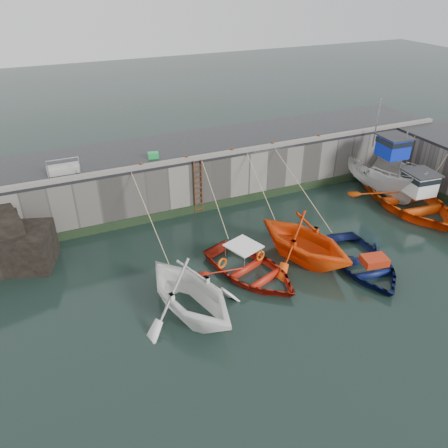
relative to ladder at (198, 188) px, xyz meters
name	(u,v)px	position (x,y,z in m)	size (l,w,h in m)	color
ground	(330,309)	(2.00, -9.91, -1.59)	(120.00, 120.00, 0.00)	black
quay_back	(214,167)	(2.00, 2.59, -0.09)	(30.00, 5.00, 3.00)	slate
road_back	(213,142)	(2.00, 2.59, 1.49)	(30.00, 5.00, 0.16)	black
kerb_back	(229,153)	(2.00, 0.24, 1.67)	(30.00, 0.30, 0.20)	slate
algae_back	(230,202)	(2.00, 0.05, -1.34)	(30.00, 0.08, 0.50)	black
ladder	(198,188)	(0.00, 0.00, 0.00)	(0.51, 0.08, 3.20)	#3F1E0F
boat_near_white	(190,312)	(-3.35, -7.72, -1.59)	(4.49, 5.21, 2.74)	white
boat_near_white_rope	(155,248)	(-3.35, -2.57, -1.59)	(0.04, 5.91, 3.10)	tan
boat_near_blue	(251,275)	(0.05, -6.47, -1.59)	(3.65, 5.12, 1.06)	#AD1E0E
boat_near_blue_rope	(213,228)	(0.05, -1.94, -1.59)	(0.04, 4.82, 3.10)	tan
boat_near_blacktrim	(302,258)	(2.94, -6.31, -1.59)	(4.52, 5.24, 2.76)	#FB4C0D
boat_near_blacktrim_rope	(260,217)	(2.94, -1.86, -1.59)	(0.04, 4.69, 3.10)	tan
boat_near_navy	(362,267)	(5.14, -8.06, -1.59)	(3.61, 5.06, 1.05)	#0A1443
boat_near_navy_rope	(301,216)	(5.14, -2.74, -1.59)	(0.04, 6.22, 3.10)	tan
boat_far_white	(381,172)	(11.50, -1.75, -0.42)	(3.16, 7.38, 5.79)	silver
boat_far_orange	(408,199)	(11.50, -4.23, -1.11)	(5.87, 7.71, 4.49)	#FE510D
fish_crate	(153,155)	(-2.04, 1.43, 1.72)	(0.57, 0.40, 0.31)	green
railing	(64,169)	(-6.75, 1.33, 1.77)	(1.60, 1.05, 1.00)	#A5A8AD
bollard_a	(141,165)	(-3.00, 0.34, 1.71)	(0.18, 0.18, 0.28)	#3F1E0F
bollard_b	(186,158)	(-0.50, 0.34, 1.71)	(0.18, 0.18, 0.28)	#3F1E0F
bollard_c	(232,151)	(2.20, 0.34, 1.71)	(0.18, 0.18, 0.28)	#3F1E0F
bollard_d	(272,144)	(4.80, 0.34, 1.71)	(0.18, 0.18, 0.28)	#3F1E0F
bollard_e	(319,137)	(8.00, 0.34, 1.71)	(0.18, 0.18, 0.28)	#3F1E0F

